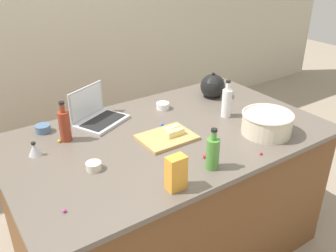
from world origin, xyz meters
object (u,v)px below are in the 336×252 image
at_px(mixing_bowl_large, 267,123).
at_px(butter_stick_right, 172,129).
at_px(bottle_olive, 213,153).
at_px(candy_bag, 176,173).
at_px(bottle_soy, 65,125).
at_px(cutting_board, 167,137).
at_px(bottle_vinegar, 227,102).
at_px(butter_stick_left, 175,133).
at_px(ramekin_wide, 94,166).
at_px(kettle, 213,86).
at_px(ramekin_small, 43,128).
at_px(kitchen_timer, 34,149).
at_px(laptop, 97,115).
at_px(ramekin_medium, 163,106).

distance_m(mixing_bowl_large, butter_stick_right, 0.56).
height_order(bottle_olive, candy_bag, bottle_olive).
height_order(bottle_soy, cutting_board, bottle_soy).
relative_size(bottle_vinegar, butter_stick_left, 2.24).
bearing_deg(bottle_soy, ramekin_wide, -89.10).
height_order(kettle, ramekin_small, kettle).
bearing_deg(butter_stick_left, bottle_olive, -94.43).
bearing_deg(ramekin_wide, kitchen_timer, 123.62).
height_order(mixing_bowl_large, candy_bag, candy_bag).
relative_size(laptop, mixing_bowl_large, 1.23).
bearing_deg(bottle_soy, cutting_board, -32.62).
bearing_deg(bottle_olive, mixing_bowl_large, 11.55).
relative_size(ramekin_small, kitchen_timer, 1.18).
xyz_separation_m(mixing_bowl_large, kettle, (0.11, 0.62, 0.01)).
bearing_deg(ramekin_wide, candy_bag, -55.34).
bearing_deg(bottle_olive, butter_stick_right, 85.36).
height_order(mixing_bowl_large, kitchen_timer, mixing_bowl_large).
bearing_deg(kettle, bottle_soy, -178.31).
height_order(bottle_olive, cutting_board, bottle_olive).
xyz_separation_m(bottle_olive, butter_stick_right, (0.03, 0.40, -0.05)).
bearing_deg(kettle, candy_bag, -138.77).
bearing_deg(kitchen_timer, butter_stick_left, -20.35).
height_order(ramekin_small, ramekin_wide, ramekin_small).
height_order(laptop, butter_stick_left, laptop).
height_order(bottle_vinegar, cutting_board, bottle_vinegar).
height_order(ramekin_medium, ramekin_wide, ramekin_medium).
height_order(mixing_bowl_large, bottle_soy, bottle_soy).
relative_size(laptop, butter_stick_left, 3.40).
xyz_separation_m(cutting_board, butter_stick_left, (0.05, -0.02, 0.03)).
bearing_deg(mixing_bowl_large, kettle, 79.78).
relative_size(bottle_vinegar, butter_stick_right, 2.24).
height_order(ramekin_wide, kitchen_timer, kitchen_timer).
xyz_separation_m(bottle_vinegar, ramekin_medium, (-0.28, 0.33, -0.08)).
xyz_separation_m(bottle_soy, bottle_olive, (0.50, -0.69, -0.01)).
height_order(kettle, kitchen_timer, kettle).
height_order(cutting_board, candy_bag, candy_bag).
height_order(laptop, bottle_olive, bottle_olive).
distance_m(butter_stick_left, ramekin_medium, 0.42).
height_order(butter_stick_left, butter_stick_right, same).
bearing_deg(bottle_soy, candy_bag, -70.71).
bearing_deg(bottle_vinegar, laptop, 151.21).
xyz_separation_m(cutting_board, ramekin_small, (-0.56, 0.49, 0.01)).
relative_size(kettle, butter_stick_right, 1.94).
bearing_deg(bottle_vinegar, bottle_olive, -138.66).
height_order(laptop, kettle, laptop).
xyz_separation_m(butter_stick_right, ramekin_small, (-0.62, 0.47, -0.01)).
height_order(bottle_vinegar, ramekin_small, bottle_vinegar).
bearing_deg(mixing_bowl_large, ramekin_wide, 167.73).
distance_m(ramekin_small, kitchen_timer, 0.27).
distance_m(laptop, bottle_soy, 0.28).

